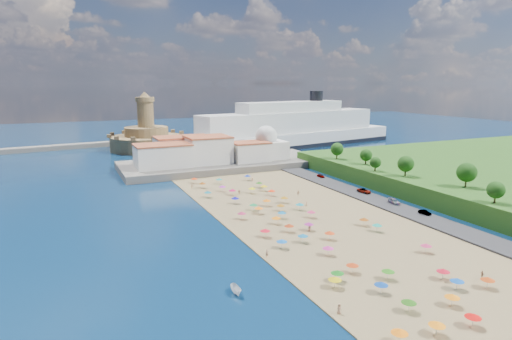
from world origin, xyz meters
name	(u,v)px	position (x,y,z in m)	size (l,w,h in m)	color
ground	(279,214)	(0.00, 0.00, 0.00)	(700.00, 700.00, 0.00)	#071938
terrace	(224,164)	(10.00, 73.00, 1.50)	(90.00, 36.00, 3.00)	#59544C
jetty	(158,156)	(-12.00, 108.00, 1.20)	(18.00, 70.00, 2.40)	#59544C
waterfront_buildings	(195,151)	(-3.05, 73.64, 7.88)	(57.00, 29.00, 11.00)	silver
domed_building	(266,145)	(30.00, 71.00, 8.97)	(16.00, 16.00, 15.00)	silver
fortress	(147,138)	(-12.00, 138.00, 6.68)	(40.00, 40.00, 32.40)	olive
cruise_ship	(291,131)	(67.70, 115.51, 9.59)	(149.65, 49.56, 32.38)	black
beach_parasols	(297,220)	(-1.20, -12.20, 2.15)	(31.55, 112.91, 2.20)	gray
beachgoers	(282,209)	(1.43, 1.12, 1.11)	(33.62, 93.54, 1.88)	tan
moored_boats	(265,334)	(-30.15, -53.24, 0.79)	(4.64, 29.20, 1.64)	white
parked_cars	(372,194)	(36.00, 3.46, 1.37)	(2.97, 56.93, 1.40)	gray
hillside_trees	(437,172)	(49.68, -9.57, 10.02)	(15.05, 107.36, 7.51)	#382314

